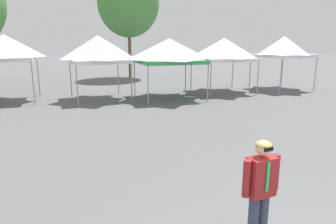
{
  "coord_description": "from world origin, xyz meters",
  "views": [
    {
      "loc": [
        -2.74,
        -2.17,
        3.15
      ],
      "look_at": [
        -0.03,
        5.12,
        1.3
      ],
      "focal_mm": 31.72,
      "sensor_mm": 36.0,
      "label": 1
    }
  ],
  "objects_px": {
    "person_foreground": "(260,188)",
    "tree_behind_tents_center": "(128,3)",
    "canopy_tent_behind_center": "(5,48)",
    "canopy_tent_right_of_center": "(284,47)",
    "canopy_tent_behind_left": "(98,49)",
    "canopy_tent_far_right": "(169,51)",
    "canopy_tent_center": "(224,49)"
  },
  "relations": [
    {
      "from": "canopy_tent_behind_left",
      "to": "person_foreground",
      "type": "xyz_separation_m",
      "value": [
        0.52,
        -13.31,
        -1.72
      ]
    },
    {
      "from": "canopy_tent_far_right",
      "to": "canopy_tent_behind_center",
      "type": "bearing_deg",
      "value": 165.7
    },
    {
      "from": "canopy_tent_right_of_center",
      "to": "tree_behind_tents_center",
      "type": "relative_size",
      "value": 0.38
    },
    {
      "from": "canopy_tent_behind_center",
      "to": "canopy_tent_far_right",
      "type": "distance_m",
      "value": 8.6
    },
    {
      "from": "canopy_tent_behind_center",
      "to": "canopy_tent_right_of_center",
      "type": "relative_size",
      "value": 1.01
    },
    {
      "from": "canopy_tent_center",
      "to": "tree_behind_tents_center",
      "type": "relative_size",
      "value": 0.38
    },
    {
      "from": "canopy_tent_right_of_center",
      "to": "tree_behind_tents_center",
      "type": "height_order",
      "value": "tree_behind_tents_center"
    },
    {
      "from": "canopy_tent_behind_center",
      "to": "tree_behind_tents_center",
      "type": "xyz_separation_m",
      "value": [
        8.48,
        7.89,
        3.45
      ]
    },
    {
      "from": "canopy_tent_behind_center",
      "to": "person_foreground",
      "type": "distance_m",
      "value": 15.44
    },
    {
      "from": "canopy_tent_right_of_center",
      "to": "tree_behind_tents_center",
      "type": "bearing_deg",
      "value": 129.76
    },
    {
      "from": "tree_behind_tents_center",
      "to": "person_foreground",
      "type": "bearing_deg",
      "value": -98.51
    },
    {
      "from": "canopy_tent_behind_center",
      "to": "tree_behind_tents_center",
      "type": "distance_m",
      "value": 12.09
    },
    {
      "from": "canopy_tent_right_of_center",
      "to": "canopy_tent_far_right",
      "type": "bearing_deg",
      "value": -177.46
    },
    {
      "from": "canopy_tent_center",
      "to": "person_foreground",
      "type": "height_order",
      "value": "canopy_tent_center"
    },
    {
      "from": "tree_behind_tents_center",
      "to": "canopy_tent_behind_center",
      "type": "bearing_deg",
      "value": -137.04
    },
    {
      "from": "canopy_tent_far_right",
      "to": "canopy_tent_center",
      "type": "xyz_separation_m",
      "value": [
        3.93,
        0.78,
        0.02
      ]
    },
    {
      "from": "canopy_tent_far_right",
      "to": "canopy_tent_behind_left",
      "type": "bearing_deg",
      "value": 165.13
    },
    {
      "from": "canopy_tent_far_right",
      "to": "tree_behind_tents_center",
      "type": "relative_size",
      "value": 0.39
    },
    {
      "from": "canopy_tent_far_right",
      "to": "person_foreground",
      "type": "height_order",
      "value": "canopy_tent_far_right"
    },
    {
      "from": "person_foreground",
      "to": "canopy_tent_right_of_center",
      "type": "bearing_deg",
      "value": 48.12
    },
    {
      "from": "canopy_tent_behind_left",
      "to": "canopy_tent_behind_center",
      "type": "bearing_deg",
      "value": 166.16
    },
    {
      "from": "canopy_tent_behind_center",
      "to": "canopy_tent_behind_left",
      "type": "relative_size",
      "value": 1.01
    },
    {
      "from": "canopy_tent_right_of_center",
      "to": "person_foreground",
      "type": "relative_size",
      "value": 1.96
    },
    {
      "from": "canopy_tent_center",
      "to": "canopy_tent_behind_center",
      "type": "bearing_deg",
      "value": 173.75
    },
    {
      "from": "canopy_tent_behind_left",
      "to": "canopy_tent_right_of_center",
      "type": "distance_m",
      "value": 11.91
    },
    {
      "from": "canopy_tent_far_right",
      "to": "canopy_tent_right_of_center",
      "type": "distance_m",
      "value": 8.19
    },
    {
      "from": "person_foreground",
      "to": "tree_behind_tents_center",
      "type": "distance_m",
      "value": 23.19
    },
    {
      "from": "canopy_tent_center",
      "to": "person_foreground",
      "type": "bearing_deg",
      "value": -118.53
    },
    {
      "from": "canopy_tent_behind_left",
      "to": "person_foreground",
      "type": "relative_size",
      "value": 1.96
    },
    {
      "from": "canopy_tent_behind_left",
      "to": "canopy_tent_far_right",
      "type": "height_order",
      "value": "canopy_tent_behind_left"
    },
    {
      "from": "canopy_tent_behind_left",
      "to": "person_foreground",
      "type": "distance_m",
      "value": 13.43
    },
    {
      "from": "canopy_tent_center",
      "to": "canopy_tent_right_of_center",
      "type": "xyz_separation_m",
      "value": [
        4.25,
        -0.42,
        0.14
      ]
    }
  ]
}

